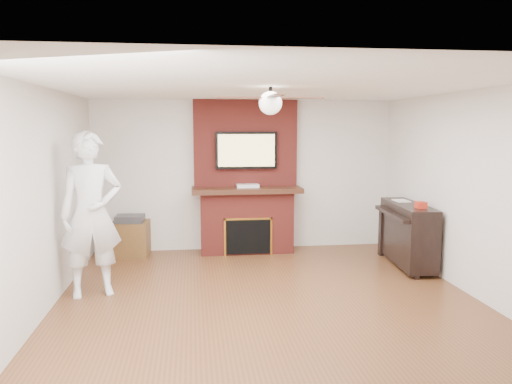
{
  "coord_description": "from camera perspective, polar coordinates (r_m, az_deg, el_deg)",
  "views": [
    {
      "loc": [
        -0.88,
        -5.56,
        2.06
      ],
      "look_at": [
        -0.05,
        0.9,
        1.21
      ],
      "focal_mm": 35.0,
      "sensor_mm": 36.0,
      "label": 1
    }
  ],
  "objects": [
    {
      "name": "piano",
      "position": [
        7.74,
        16.9,
        -4.49
      ],
      "size": [
        0.64,
        1.46,
        1.02
      ],
      "rotation": [
        0.0,
        0.0,
        -0.08
      ],
      "color": "black",
      "rests_on": "ground"
    },
    {
      "name": "candle_cream",
      "position": [
        8.17,
        0.17,
        -6.71
      ],
      "size": [
        0.08,
        0.08,
        0.12
      ],
      "primitive_type": "cylinder",
      "color": "beige",
      "rests_on": "ground"
    },
    {
      "name": "tv",
      "position": [
        8.12,
        -1.12,
        4.78
      ],
      "size": [
        1.0,
        0.08,
        0.6
      ],
      "color": "black",
      "rests_on": "fireplace"
    },
    {
      "name": "cable_box",
      "position": [
        8.11,
        -0.96,
        0.71
      ],
      "size": [
        0.36,
        0.21,
        0.05
      ],
      "primitive_type": "cube",
      "rotation": [
        0.0,
        0.0,
        0.0
      ],
      "color": "silver",
      "rests_on": "fireplace"
    },
    {
      "name": "side_table",
      "position": [
        8.29,
        -14.15,
        -5.01
      ],
      "size": [
        0.6,
        0.6,
        0.66
      ],
      "rotation": [
        0.0,
        0.0,
        -0.05
      ],
      "color": "#553718",
      "rests_on": "ground"
    },
    {
      "name": "person",
      "position": [
        6.36,
        -18.33,
        -2.44
      ],
      "size": [
        0.85,
        0.68,
        2.01
      ],
      "primitive_type": "imported",
      "rotation": [
        0.0,
        0.0,
        0.29
      ],
      "color": "silver",
      "rests_on": "ground"
    },
    {
      "name": "ceiling_fan",
      "position": [
        5.63,
        1.66,
        10.24
      ],
      "size": [
        1.21,
        1.21,
        0.31
      ],
      "color": "black",
      "rests_on": "room_shell"
    },
    {
      "name": "candle_orange",
      "position": [
        8.19,
        -2.01,
        -6.73
      ],
      "size": [
        0.07,
        0.07,
        0.1
      ],
      "primitive_type": "cylinder",
      "color": "#C94017",
      "rests_on": "ground"
    },
    {
      "name": "candle_orange_extra",
      "position": [
        8.23,
        0.53,
        -6.66
      ],
      "size": [
        0.07,
        0.07,
        0.1
      ],
      "primitive_type": "cylinder",
      "color": "#CD189D",
      "rests_on": "ground"
    },
    {
      "name": "candle_green",
      "position": [
        8.14,
        -1.67,
        -6.91
      ],
      "size": [
        0.07,
        0.07,
        0.08
      ],
      "primitive_type": "cylinder",
      "color": "#4A7B31",
      "rests_on": "ground"
    },
    {
      "name": "fireplace",
      "position": [
        8.22,
        -1.14,
        0.02
      ],
      "size": [
        1.78,
        0.64,
        2.5
      ],
      "color": "maroon",
      "rests_on": "ground"
    },
    {
      "name": "room_shell",
      "position": [
        5.68,
        1.62,
        -0.71
      ],
      "size": [
        5.36,
        5.86,
        2.86
      ],
      "color": "#4F2C17",
      "rests_on": "ground"
    },
    {
      "name": "candle_blue",
      "position": [
        8.21,
        -0.08,
        -6.81
      ],
      "size": [
        0.06,
        0.06,
        0.07
      ],
      "primitive_type": "cylinder",
      "color": "#334B9B",
      "rests_on": "ground"
    }
  ]
}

